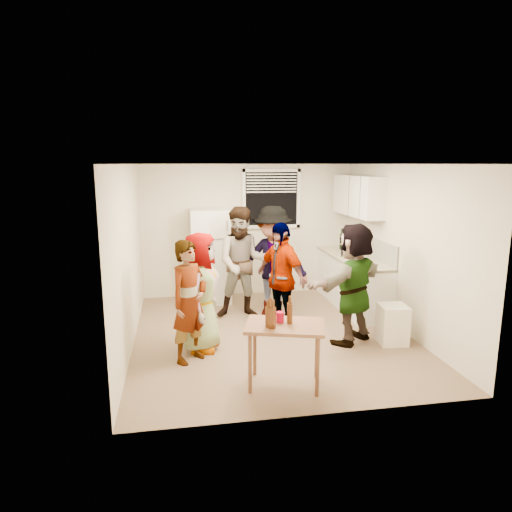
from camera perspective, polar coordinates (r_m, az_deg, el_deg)
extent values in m
cube|color=white|center=(8.37, -5.71, 0.01)|extent=(0.70, 0.70, 1.70)
cube|color=white|center=(8.31, 11.87, -3.24)|extent=(0.60, 2.20, 0.86)
cube|color=#C0B899|center=(8.21, 12.00, -0.20)|extent=(0.64, 2.22, 0.04)
cube|color=beige|center=(8.28, 13.89, 1.23)|extent=(0.03, 2.20, 0.36)
cube|color=white|center=(8.30, 12.63, 7.37)|extent=(0.34, 1.60, 0.70)
cylinder|color=white|center=(8.30, 11.58, 0.09)|extent=(0.13, 0.13, 0.28)
cylinder|color=black|center=(8.87, 10.61, 0.85)|extent=(0.07, 0.07, 0.30)
cylinder|color=#47230C|center=(7.59, 13.09, -1.04)|extent=(0.06, 0.06, 0.22)
cylinder|color=#081AD1|center=(7.41, 13.78, -1.36)|extent=(0.09, 0.09, 0.12)
cube|color=gold|center=(8.56, 12.61, 0.84)|extent=(0.02, 0.16, 0.13)
cube|color=white|center=(6.80, 16.67, -8.41)|extent=(0.41, 0.41, 0.56)
cylinder|color=#47230C|center=(5.06, 2.14, -9.00)|extent=(0.06, 0.06, 0.24)
cylinder|color=#B70727|center=(5.24, 3.02, -8.25)|extent=(0.09, 0.09, 0.12)
imported|color=#979797|center=(6.46, -6.75, -11.44)|extent=(1.78, 1.23, 0.52)
imported|color=#141933|center=(6.14, -8.11, -12.74)|extent=(1.50, 1.55, 0.38)
imported|color=brown|center=(7.68, -1.59, -7.57)|extent=(1.10, 1.92, 0.69)
imported|color=#3C3C40|center=(7.79, 2.03, -7.29)|extent=(1.78, 2.14, 0.68)
imported|color=black|center=(7.09, 2.98, -9.25)|extent=(1.93, 1.68, 0.41)
imported|color=#F48049|center=(6.81, 11.79, -10.36)|extent=(2.29, 2.32, 0.51)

